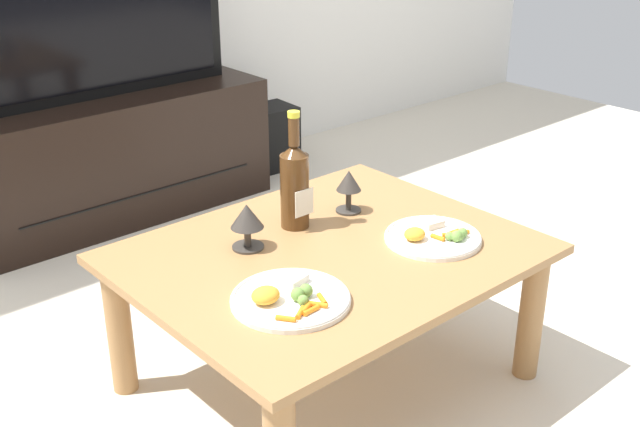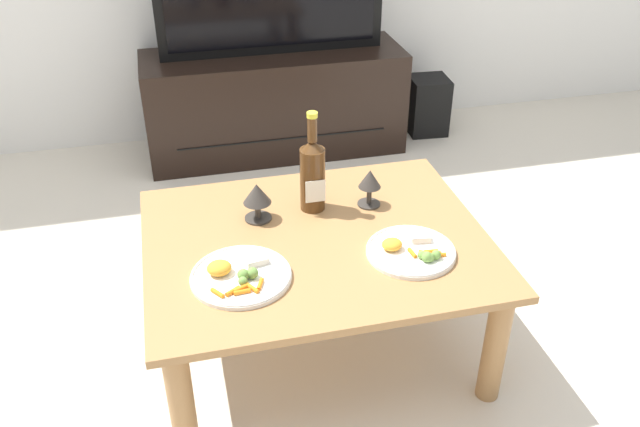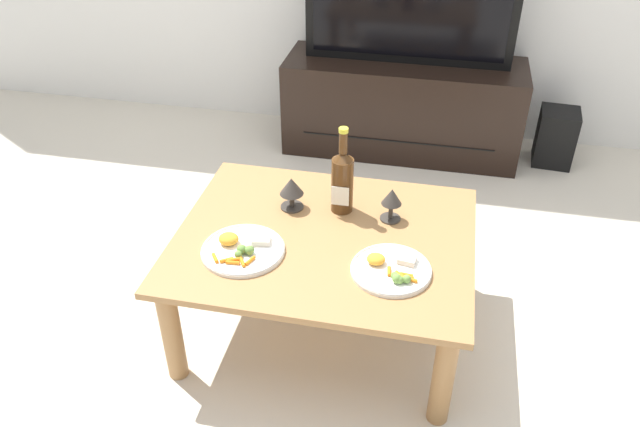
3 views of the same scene
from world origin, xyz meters
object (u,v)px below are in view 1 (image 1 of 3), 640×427
at_px(tv_screen, 101,29).
at_px(floor_speaker, 272,137).
at_px(goblet_left, 247,219).
at_px(dinner_plate_right, 433,237).
at_px(goblet_right, 349,184).
at_px(dinner_plate_left, 290,298).
at_px(tv_stand, 115,156).
at_px(wine_bottle, 295,182).
at_px(dining_table, 329,272).

xyz_separation_m(tv_screen, floor_speaker, (0.84, 0.02, -0.63)).
distance_m(floor_speaker, goblet_left, 1.79).
xyz_separation_m(floor_speaker, dinner_plate_right, (-0.72, -1.64, 0.28)).
height_order(goblet_right, dinner_plate_left, goblet_right).
distance_m(tv_stand, floor_speaker, 0.84).
bearing_deg(wine_bottle, dinner_plate_right, -55.44).
bearing_deg(floor_speaker, dining_table, -119.03).
relative_size(tv_screen, floor_speaker, 3.53).
bearing_deg(goblet_left, wine_bottle, 7.57).
bearing_deg(dinner_plate_right, floor_speaker, 66.22).
bearing_deg(wine_bottle, goblet_right, -7.57).
relative_size(dining_table, tv_stand, 0.81).
bearing_deg(goblet_right, dinner_plate_right, -82.80).
bearing_deg(floor_speaker, tv_stand, -174.89).
bearing_deg(dinner_plate_right, dining_table, 149.76).
relative_size(tv_stand, goblet_right, 9.93).
bearing_deg(tv_screen, tv_stand, 90.00).
relative_size(floor_speaker, goblet_right, 2.37).
xyz_separation_m(dining_table, floor_speaker, (0.97, 1.49, -0.20)).
relative_size(tv_screen, goblet_left, 8.50).
relative_size(floor_speaker, dinner_plate_right, 1.15).
distance_m(tv_screen, goblet_left, 1.38).
height_order(tv_stand, dinner_plate_left, tv_stand).
bearing_deg(tv_screen, dining_table, -95.27).
height_order(tv_screen, goblet_right, tv_screen).
height_order(floor_speaker, dinner_plate_right, dinner_plate_right).
distance_m(wine_bottle, goblet_right, 0.19).
relative_size(dining_table, tv_screen, 0.97).
xyz_separation_m(goblet_left, dinner_plate_left, (-0.10, -0.30, -0.07)).
distance_m(tv_screen, floor_speaker, 1.05).
bearing_deg(dining_table, tv_stand, 84.73).
distance_m(tv_screen, wine_bottle, 1.32).
bearing_deg(dinner_plate_left, wine_bottle, 48.60).
xyz_separation_m(tv_stand, wine_bottle, (-0.11, -1.30, 0.30)).
bearing_deg(wine_bottle, dinner_plate_left, -131.40).
bearing_deg(dining_table, floor_speaker, 56.87).
bearing_deg(dining_table, tv_screen, 84.73).
relative_size(goblet_left, goblet_right, 0.98).
xyz_separation_m(tv_stand, tv_screen, (0.00, -0.00, 0.52)).
distance_m(dining_table, goblet_left, 0.27).
bearing_deg(wine_bottle, goblet_left, -172.43).
bearing_deg(goblet_right, dinner_plate_left, -147.61).
distance_m(floor_speaker, wine_bottle, 1.67).
height_order(goblet_right, dinner_plate_right, goblet_right).
bearing_deg(wine_bottle, tv_screen, 85.31).
bearing_deg(floor_speaker, dinner_plate_right, -109.67).
xyz_separation_m(wine_bottle, dinner_plate_left, (-0.28, -0.32, -0.12)).
height_order(tv_screen, dinner_plate_right, tv_screen).
bearing_deg(dinner_plate_right, goblet_left, 143.77).
bearing_deg(dinner_plate_left, goblet_right, 32.39).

